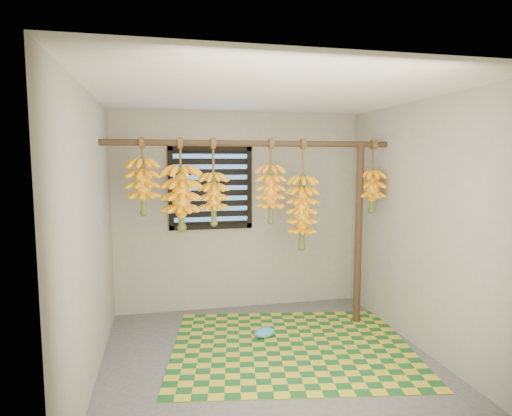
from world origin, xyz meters
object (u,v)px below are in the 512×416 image
object	(u,v)px
banana_bunch_f	(372,191)
woven_mat	(291,346)
banana_bunch_a	(143,186)
banana_bunch_c	(214,199)
plastic_bag	(264,332)
banana_bunch_b	(181,198)
banana_bunch_e	(302,212)
banana_bunch_d	(271,194)
support_post	(358,235)

from	to	relation	value
banana_bunch_f	woven_mat	bearing A→B (deg)	-156.13
banana_bunch_a	banana_bunch_f	size ratio (longest dim) A/B	0.95
banana_bunch_a	banana_bunch_f	world-z (taller)	same
banana_bunch_c	plastic_bag	bearing A→B (deg)	-21.97
banana_bunch_b	banana_bunch_e	bearing A→B (deg)	0.00
banana_bunch_a	banana_bunch_e	size ratio (longest dim) A/B	0.64
banana_bunch_a	banana_bunch_f	bearing A→B (deg)	0.00
banana_bunch_a	banana_bunch_d	size ratio (longest dim) A/B	0.86
support_post	woven_mat	distance (m)	1.43
banana_bunch_a	banana_bunch_b	distance (m)	0.39
woven_mat	banana_bunch_b	world-z (taller)	banana_bunch_b
banana_bunch_e	banana_bunch_b	bearing A→B (deg)	-180.00
banana_bunch_d	banana_bunch_e	distance (m)	0.40
support_post	banana_bunch_f	distance (m)	0.52
banana_bunch_a	banana_bunch_b	world-z (taller)	same
banana_bunch_c	banana_bunch_e	world-z (taller)	same
woven_mat	banana_bunch_d	world-z (taller)	banana_bunch_d
banana_bunch_b	banana_bunch_f	xyz separation A→B (m)	(2.09, 0.00, 0.04)
banana_bunch_a	banana_bunch_b	xyz separation A→B (m)	(0.37, 0.00, -0.12)
banana_bunch_d	plastic_bag	bearing A→B (deg)	-120.14
banana_bunch_c	banana_bunch_e	xyz separation A→B (m)	(0.95, 0.00, -0.17)
banana_bunch_d	banana_bunch_f	bearing A→B (deg)	0.00
plastic_bag	banana_bunch_c	size ratio (longest dim) A/B	0.26
banana_bunch_c	banana_bunch_e	bearing A→B (deg)	0.00
plastic_bag	banana_bunch_c	bearing A→B (deg)	158.03
banana_bunch_b	banana_bunch_d	bearing A→B (deg)	0.00
banana_bunch_d	banana_bunch_f	size ratio (longest dim) A/B	1.11
plastic_bag	support_post	bearing A→B (deg)	9.94
plastic_bag	banana_bunch_a	size ratio (longest dim) A/B	0.31
support_post	banana_bunch_b	size ratio (longest dim) A/B	2.18
support_post	banana_bunch_b	world-z (taller)	banana_bunch_b
support_post	banana_bunch_d	distance (m)	1.12
plastic_bag	banana_bunch_e	size ratio (longest dim) A/B	0.20
banana_bunch_a	banana_bunch_d	xyz separation A→B (m)	(1.29, 0.00, -0.09)
support_post	banana_bunch_e	distance (m)	0.71
banana_bunch_e	banana_bunch_d	bearing A→B (deg)	-180.00
support_post	banana_bunch_b	distance (m)	1.99
banana_bunch_b	banana_bunch_c	world-z (taller)	same
banana_bunch_a	banana_bunch_e	bearing A→B (deg)	0.00
banana_bunch_b	banana_bunch_e	xyz separation A→B (m)	(1.28, 0.00, -0.18)
woven_mat	banana_bunch_f	size ratio (longest dim) A/B	2.91
plastic_bag	banana_bunch_f	world-z (taller)	banana_bunch_f
woven_mat	banana_bunch_f	world-z (taller)	banana_bunch_f
support_post	banana_bunch_d	bearing A→B (deg)	180.00
banana_bunch_b	banana_bunch_f	distance (m)	2.09
banana_bunch_b	banana_bunch_d	world-z (taller)	same
plastic_bag	banana_bunch_a	distance (m)	1.93
banana_bunch_c	support_post	bearing A→B (deg)	0.00
banana_bunch_b	banana_bunch_c	xyz separation A→B (m)	(0.33, 0.00, -0.01)
support_post	banana_bunch_c	bearing A→B (deg)	180.00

